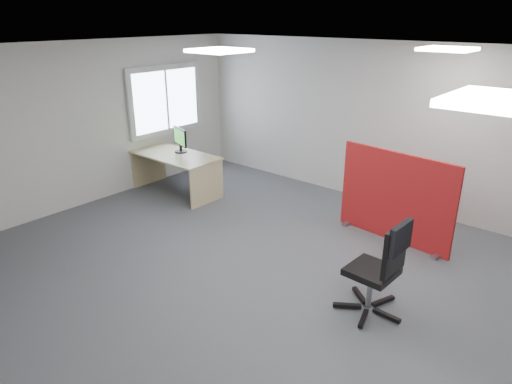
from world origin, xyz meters
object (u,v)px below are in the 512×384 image
Objects in this scene: monitor_second at (180,139)px; office_chair at (383,264)px; red_divider at (395,198)px; second_desk at (177,163)px.

office_chair is (4.53, -1.19, -0.33)m from monitor_second.
office_chair is (0.67, -1.80, -0.01)m from red_divider.
second_desk is 0.44m from monitor_second.
office_chair reaches higher than second_desk.
second_desk is 3.47× the size of monitor_second.
monitor_second reaches higher than second_desk.
monitor_second is (-0.04, 0.13, 0.42)m from second_desk.
red_divider is at bearing 26.87° from monitor_second.
red_divider is 1.06× the size of second_desk.
office_chair is at bearing -63.74° from red_divider.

